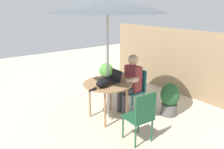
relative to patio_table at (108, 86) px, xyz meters
name	(u,v)px	position (x,y,z in m)	size (l,w,h in m)	color
ground_plane	(108,118)	(0.00, 0.00, -0.67)	(14.00, 14.00, 0.00)	beige
fence_back	(181,62)	(0.00, 2.26, 0.14)	(4.69, 0.08, 1.62)	#937756
patio_table	(108,86)	(0.00, 0.00, 0.00)	(0.94, 0.94, 0.74)	#9E754C
patio_umbrella	(107,4)	(0.00, 0.00, 1.52)	(2.08, 2.08, 2.36)	#B7B7BC
chair_occupied	(136,86)	(0.00, 0.74, -0.16)	(0.40, 0.40, 0.88)	#1E606B
chair_empty	(141,114)	(1.00, -0.08, -0.16)	(0.43, 0.43, 0.88)	#194C2D
person_seated	(130,80)	(0.00, 0.58, 0.01)	(0.48, 0.48, 1.22)	maroon
laptop	(114,78)	(-0.02, 0.17, 0.13)	(0.31, 0.26, 0.21)	black
cat	(105,82)	(0.11, -0.15, 0.15)	(0.30, 0.64, 0.17)	black
potted_plant_near_fence	(170,99)	(0.65, 1.08, -0.32)	(0.39, 0.39, 0.68)	#595654
potted_plant_by_chair	(106,74)	(-1.57, 1.10, -0.33)	(0.39, 0.39, 0.65)	#33383D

